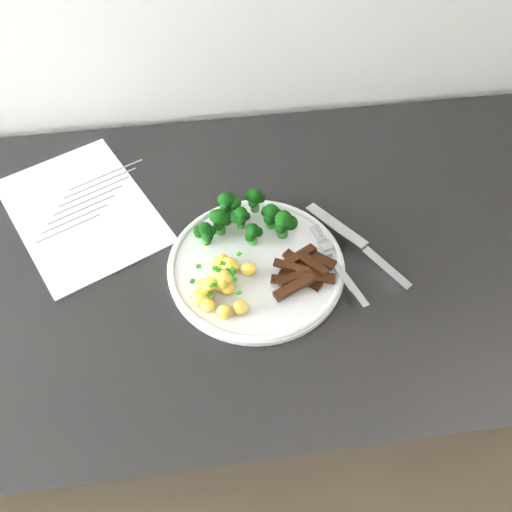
# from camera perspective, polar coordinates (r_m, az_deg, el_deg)

# --- Properties ---
(counter) EXTENTS (2.52, 0.63, 0.94)m
(counter) POSITION_cam_1_polar(r_m,az_deg,el_deg) (1.26, -2.84, -13.47)
(counter) COLOR black
(counter) RESTS_ON ground
(recipe_paper) EXTENTS (0.30, 0.34, 0.00)m
(recipe_paper) POSITION_cam_1_polar(r_m,az_deg,el_deg) (0.95, -17.14, 4.39)
(recipe_paper) COLOR white
(recipe_paper) RESTS_ON counter
(plate) EXTENTS (0.26, 0.26, 0.01)m
(plate) POSITION_cam_1_polar(r_m,az_deg,el_deg) (0.83, 0.00, -0.96)
(plate) COLOR white
(plate) RESTS_ON counter
(broccoli) EXTENTS (0.16, 0.09, 0.06)m
(broccoli) POSITION_cam_1_polar(r_m,az_deg,el_deg) (0.85, -1.09, 3.99)
(broccoli) COLOR #2D6F25
(broccoli) RESTS_ON plate
(potatoes) EXTENTS (0.10, 0.11, 0.04)m
(potatoes) POSITION_cam_1_polar(r_m,az_deg,el_deg) (0.79, -3.59, -2.71)
(potatoes) COLOR #FFE058
(potatoes) RESTS_ON plate
(beef_strips) EXTENTS (0.10, 0.09, 0.03)m
(beef_strips) POSITION_cam_1_polar(r_m,az_deg,el_deg) (0.81, 4.66, -1.58)
(beef_strips) COLOR black
(beef_strips) RESTS_ON plate
(fork) EXTENTS (0.06, 0.16, 0.01)m
(fork) POSITION_cam_1_polar(r_m,az_deg,el_deg) (0.82, 8.39, -1.18)
(fork) COLOR #BABBBF
(fork) RESTS_ON plate
(knife) EXTENTS (0.13, 0.18, 0.02)m
(knife) POSITION_cam_1_polar(r_m,az_deg,el_deg) (0.86, 11.39, 0.11)
(knife) COLOR #BABBBF
(knife) RESTS_ON plate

